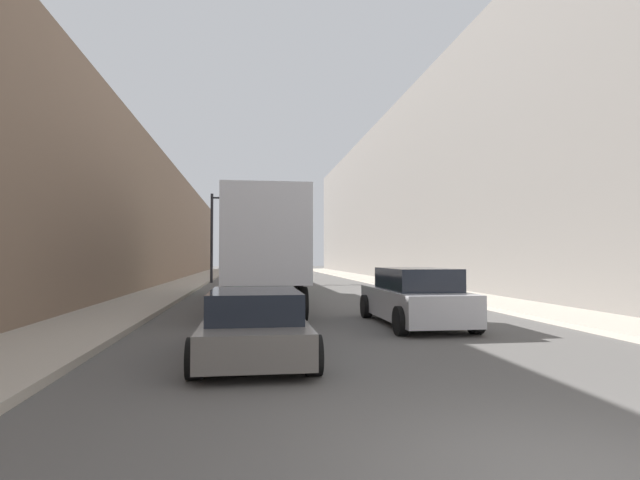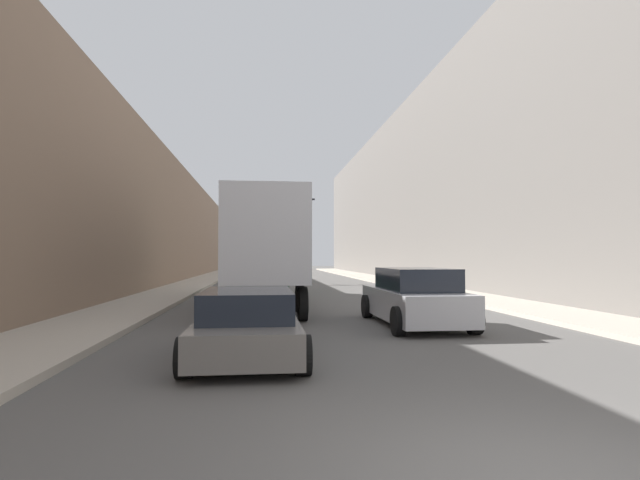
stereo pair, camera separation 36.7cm
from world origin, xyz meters
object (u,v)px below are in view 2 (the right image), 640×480
object	(u,v)px
semi_truck	(265,247)
traffic_signal_gantry	(246,219)
suv_car	(414,298)
sedan_car	(248,324)

from	to	relation	value
semi_truck	traffic_signal_gantry	size ratio (longest dim) A/B	1.94
suv_car	traffic_signal_gantry	distance (m)	24.59
sedan_car	suv_car	distance (m)	5.85
semi_truck	sedan_car	world-z (taller)	semi_truck
suv_car	traffic_signal_gantry	xyz separation A→B (m)	(-5.36, 23.68, 3.91)
semi_truck	sedan_car	xyz separation A→B (m)	(-0.35, -10.78, -1.66)
sedan_car	suv_car	bearing A→B (deg)	40.84
semi_truck	suv_car	xyz separation A→B (m)	(4.07, -6.96, -1.52)
semi_truck	traffic_signal_gantry	bearing A→B (deg)	94.41
sedan_car	traffic_signal_gantry	bearing A→B (deg)	91.95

